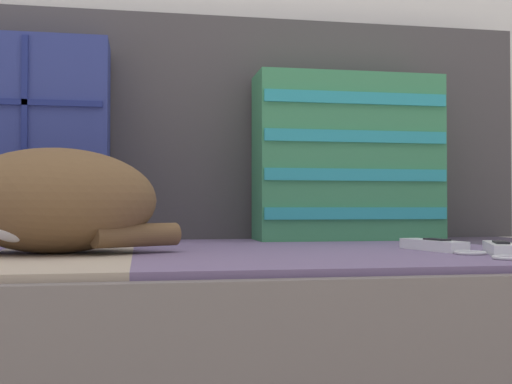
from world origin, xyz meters
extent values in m
cube|color=#6B605B|center=(0.00, 0.10, 0.25)|extent=(1.86, 0.88, 0.21)
cube|color=tan|center=(-0.11, 0.08, 0.36)|extent=(0.22, 0.79, 0.01)
cube|color=slate|center=(0.11, 0.08, 0.36)|extent=(0.22, 0.79, 0.01)
cube|color=slate|center=(0.33, 0.08, 0.36)|extent=(0.22, 0.79, 0.01)
cube|color=slate|center=(0.56, 0.08, 0.36)|extent=(0.22, 0.79, 0.01)
cube|color=#474242|center=(0.00, 0.48, 0.62)|extent=(1.86, 0.14, 0.52)
cube|color=navy|center=(-0.22, 0.27, 0.57)|extent=(0.01, 0.01, 0.41)
cube|color=#3D8956|center=(0.47, 0.34, 0.55)|extent=(0.42, 0.13, 0.37)
cube|color=teal|center=(0.47, 0.27, 0.42)|extent=(0.41, 0.01, 0.03)
cube|color=teal|center=(0.47, 0.27, 0.51)|extent=(0.41, 0.01, 0.03)
cube|color=teal|center=(0.47, 0.27, 0.59)|extent=(0.41, 0.01, 0.03)
cube|color=teal|center=(0.47, 0.27, 0.67)|extent=(0.41, 0.01, 0.03)
ellipsoid|color=brown|center=(-0.12, 0.01, 0.45)|extent=(0.32, 0.22, 0.17)
ellipsoid|color=white|center=(-0.17, -0.05, 0.42)|extent=(0.10, 0.05, 0.08)
cylinder|color=brown|center=(0.01, -0.02, 0.39)|extent=(0.14, 0.10, 0.04)
cube|color=white|center=(0.50, -0.03, 0.37)|extent=(0.06, 0.15, 0.02)
cube|color=black|center=(0.51, -0.05, 0.38)|extent=(0.03, 0.05, 0.00)
cube|color=black|center=(0.49, 0.03, 0.37)|extent=(0.03, 0.01, 0.02)
torus|color=silver|center=(0.52, -0.13, 0.36)|extent=(0.06, 0.06, 0.01)
cube|color=white|center=(0.57, -0.13, 0.37)|extent=(0.10, 0.16, 0.02)
cube|color=black|center=(0.56, -0.15, 0.38)|extent=(0.04, 0.06, 0.00)
cube|color=black|center=(0.60, -0.07, 0.37)|extent=(0.03, 0.02, 0.02)
torus|color=silver|center=(0.53, -0.23, 0.36)|extent=(0.06, 0.06, 0.01)
camera|label=1|loc=(0.01, -1.06, 0.44)|focal=45.00mm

